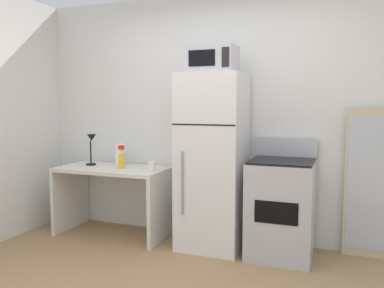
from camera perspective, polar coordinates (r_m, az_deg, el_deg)
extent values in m
cube|color=silver|center=(4.21, 5.12, 3.91)|extent=(5.00, 0.10, 2.60)
cube|color=silver|center=(4.39, -11.37, -3.58)|extent=(1.21, 0.63, 0.04)
cube|color=silver|center=(4.80, -17.27, -7.50)|extent=(0.04, 0.63, 0.71)
cube|color=silver|center=(4.19, -4.38, -9.18)|extent=(0.04, 0.63, 0.71)
cylinder|color=black|center=(4.60, -14.48, -2.87)|extent=(0.11, 0.11, 0.02)
cylinder|color=black|center=(4.58, -14.53, -1.15)|extent=(0.02, 0.02, 0.26)
cone|color=black|center=(4.53, -14.42, 0.91)|extent=(0.10, 0.10, 0.08)
cylinder|color=white|center=(4.11, -5.84, -3.19)|extent=(0.08, 0.08, 0.09)
cylinder|color=yellow|center=(4.28, -10.17, -2.45)|extent=(0.06, 0.06, 0.16)
cylinder|color=white|center=(4.27, -10.20, -1.09)|extent=(0.02, 0.02, 0.04)
cube|color=red|center=(4.25, -10.28, -0.51)|extent=(0.06, 0.03, 0.04)
cylinder|color=white|center=(4.50, -10.44, -1.54)|extent=(0.11, 0.11, 0.24)
cube|color=white|center=(3.91, 3.01, -2.58)|extent=(0.62, 0.59, 1.74)
cube|color=black|center=(3.59, 1.59, 2.81)|extent=(0.61, 0.00, 0.01)
cylinder|color=gray|center=(3.72, -1.41, -5.72)|extent=(0.02, 0.02, 0.61)
cube|color=#B7B7BC|center=(3.87, 3.00, 12.15)|extent=(0.46, 0.34, 0.26)
cube|color=black|center=(3.73, 1.41, 12.41)|extent=(0.26, 0.01, 0.15)
cube|color=black|center=(3.66, 4.89, 12.52)|extent=(0.07, 0.01, 0.18)
cube|color=#B7B7BC|center=(3.84, 12.82, -9.25)|extent=(0.59, 0.60, 0.90)
cube|color=black|center=(3.75, 12.98, -2.44)|extent=(0.57, 0.58, 0.02)
cube|color=#B7B7BC|center=(4.01, 13.57, -0.48)|extent=(0.59, 0.04, 0.18)
cube|color=black|center=(3.54, 12.13, -9.78)|extent=(0.38, 0.01, 0.20)
cube|color=#C6B793|center=(4.01, 24.43, -5.31)|extent=(0.44, 0.03, 1.40)
cube|color=#B2BCC6|center=(4.00, 24.45, -5.36)|extent=(0.39, 0.00, 1.26)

